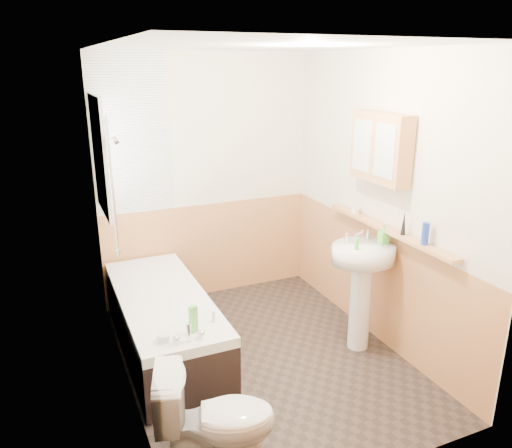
% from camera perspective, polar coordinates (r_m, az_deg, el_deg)
% --- Properties ---
extents(floor, '(2.80, 2.80, 0.00)m').
position_cam_1_polar(floor, '(4.39, 0.81, -15.01)').
color(floor, black).
rests_on(floor, ground).
extents(ceiling, '(2.80, 2.80, 0.00)m').
position_cam_1_polar(ceiling, '(3.69, 0.99, 19.70)').
color(ceiling, white).
rests_on(ceiling, ground).
extents(wall_back, '(2.20, 0.02, 2.50)m').
position_cam_1_polar(wall_back, '(5.13, -5.67, 5.04)').
color(wall_back, beige).
rests_on(wall_back, ground).
extents(wall_front, '(2.20, 0.02, 2.50)m').
position_cam_1_polar(wall_front, '(2.72, 13.39, -7.27)').
color(wall_front, beige).
rests_on(wall_front, ground).
extents(wall_left, '(0.02, 2.80, 2.50)m').
position_cam_1_polar(wall_left, '(3.56, -15.59, -1.35)').
color(wall_left, beige).
rests_on(wall_left, ground).
extents(wall_right, '(0.02, 2.80, 2.50)m').
position_cam_1_polar(wall_right, '(4.41, 14.14, 2.46)').
color(wall_right, beige).
rests_on(wall_right, ground).
extents(wainscot_right, '(0.01, 2.80, 1.00)m').
position_cam_1_polar(wainscot_right, '(4.65, 13.22, -6.50)').
color(wainscot_right, tan).
rests_on(wainscot_right, wall_right).
extents(wainscot_front, '(2.20, 0.01, 1.00)m').
position_cam_1_polar(wainscot_front, '(3.12, 12.10, -19.69)').
color(wainscot_front, tan).
rests_on(wainscot_front, wall_front).
extents(wainscot_back, '(2.20, 0.01, 1.00)m').
position_cam_1_polar(wainscot_back, '(5.32, -5.35, -2.90)').
color(wainscot_back, tan).
rests_on(wainscot_back, wall_back).
extents(tile_cladding_left, '(0.01, 2.80, 2.50)m').
position_cam_1_polar(tile_cladding_left, '(3.57, -15.24, -1.30)').
color(tile_cladding_left, white).
rests_on(tile_cladding_left, wall_left).
extents(tile_return_back, '(0.75, 0.01, 1.50)m').
position_cam_1_polar(tile_return_back, '(4.85, -14.05, 9.86)').
color(tile_return_back, white).
rests_on(tile_return_back, wall_back).
extents(window, '(0.03, 0.79, 0.99)m').
position_cam_1_polar(window, '(4.39, -17.31, 7.47)').
color(window, white).
rests_on(window, wall_left).
extents(bathtub, '(0.70, 1.80, 0.67)m').
position_cam_1_polar(bathtub, '(4.42, -10.49, -10.91)').
color(bathtub, black).
rests_on(bathtub, floor).
extents(shower_riser, '(0.10, 0.07, 1.11)m').
position_cam_1_polar(shower_riser, '(3.97, -16.02, 5.31)').
color(shower_riser, silver).
rests_on(shower_riser, wall_left).
extents(toilet, '(0.80, 0.59, 0.70)m').
position_cam_1_polar(toilet, '(3.20, -4.55, -21.56)').
color(toilet, white).
rests_on(toilet, floor).
extents(sink, '(0.56, 0.45, 1.07)m').
position_cam_1_polar(sink, '(4.32, 12.04, -5.75)').
color(sink, white).
rests_on(sink, floor).
extents(pine_shelf, '(0.10, 1.57, 0.03)m').
position_cam_1_polar(pine_shelf, '(4.28, 14.74, -0.59)').
color(pine_shelf, tan).
rests_on(pine_shelf, wall_right).
extents(medicine_cabinet, '(0.16, 0.62, 0.56)m').
position_cam_1_polar(medicine_cabinet, '(4.21, 14.05, 8.46)').
color(medicine_cabinet, tan).
rests_on(medicine_cabinet, wall_right).
extents(foam_can, '(0.06, 0.06, 0.17)m').
position_cam_1_polar(foam_can, '(3.93, 18.78, -1.04)').
color(foam_can, '#19339E').
rests_on(foam_can, pine_shelf).
extents(green_bottle, '(0.04, 0.04, 0.20)m').
position_cam_1_polar(green_bottle, '(4.10, 16.53, 0.11)').
color(green_bottle, black).
rests_on(green_bottle, pine_shelf).
extents(black_jar, '(0.09, 0.09, 0.05)m').
position_cam_1_polar(black_jar, '(4.62, 11.29, 1.54)').
color(black_jar, silver).
rests_on(black_jar, pine_shelf).
extents(soap_bottle, '(0.08, 0.16, 0.07)m').
position_cam_1_polar(soap_bottle, '(4.27, 14.33, -1.73)').
color(soap_bottle, '#59C647').
rests_on(soap_bottle, sink).
extents(clear_bottle, '(0.04, 0.04, 0.09)m').
position_cam_1_polar(clear_bottle, '(4.08, 11.45, -2.28)').
color(clear_bottle, '#59C647').
rests_on(clear_bottle, sink).
extents(blue_gel, '(0.06, 0.05, 0.21)m').
position_cam_1_polar(blue_gel, '(3.68, -7.18, -10.75)').
color(blue_gel, '#59C647').
rests_on(blue_gel, bathtub).
extents(cream_jar, '(0.10, 0.10, 0.06)m').
position_cam_1_polar(cream_jar, '(3.63, -10.52, -12.66)').
color(cream_jar, silver).
rests_on(cream_jar, bathtub).
extents(orange_bottle, '(0.03, 0.03, 0.09)m').
position_cam_1_polar(orange_bottle, '(3.83, -4.88, -10.46)').
color(orange_bottle, silver).
rests_on(orange_bottle, bathtub).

